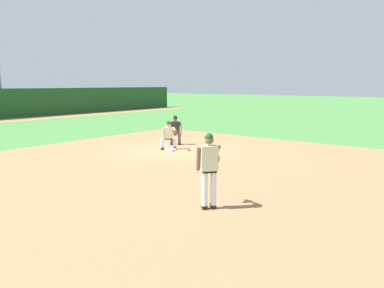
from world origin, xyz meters
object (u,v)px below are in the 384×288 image
(pitcher, at_px, (209,166))
(first_baseman, at_px, (169,134))
(first_base_bag, at_px, (171,150))
(umpire, at_px, (175,129))
(baseball, at_px, (178,161))

(pitcher, distance_m, first_baseman, 8.39)
(first_base_bag, relative_size, pitcher, 0.20)
(umpire, bearing_deg, first_base_bag, -145.94)
(umpire, bearing_deg, pitcher, -134.55)
(pitcher, bearing_deg, first_base_bag, 47.95)
(first_base_bag, height_order, umpire, umpire)
(pitcher, height_order, first_baseman, pitcher)
(baseball, distance_m, first_baseman, 2.92)
(pitcher, bearing_deg, baseball, 48.23)
(first_base_bag, bearing_deg, pitcher, -132.05)
(baseball, distance_m, pitcher, 5.65)
(first_base_bag, distance_m, baseball, 2.48)
(pitcher, distance_m, umpire, 9.76)
(baseball, distance_m, umpire, 4.29)
(first_baseman, bearing_deg, first_base_bag, -124.92)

